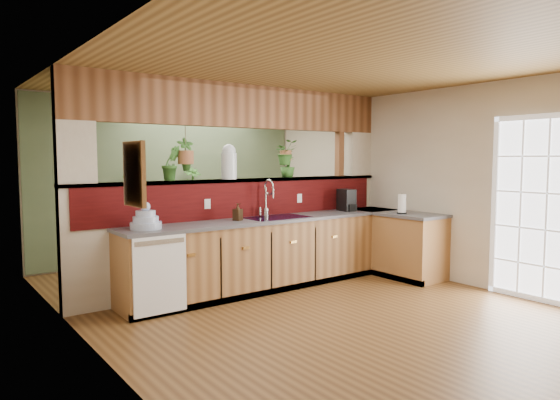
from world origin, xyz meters
TOP-DOWN VIEW (x-y plane):
  - ground at (0.00, 0.00)m, footprint 4.60×7.00m
  - ceiling at (0.00, 0.00)m, footprint 4.60×7.00m
  - wall_back at (0.00, 3.50)m, footprint 4.60×0.02m
  - wall_left at (-2.30, 0.00)m, footprint 0.02×7.00m
  - wall_right at (2.30, 0.00)m, footprint 0.02×7.00m
  - pass_through_partition at (0.03, 1.35)m, footprint 4.60×0.21m
  - pass_through_ledge at (0.00, 1.35)m, footprint 4.60×0.21m
  - header_beam at (0.00, 1.35)m, footprint 4.60×0.15m
  - sage_backwall at (0.00, 3.48)m, footprint 4.55×0.02m
  - countertop at (0.84, 0.87)m, footprint 4.14×1.52m
  - dishwasher at (-1.48, 0.66)m, footprint 0.58×0.03m
  - navy_sink at (0.25, 0.98)m, footprint 0.82×0.50m
  - french_door at (2.27, -1.30)m, footprint 0.06×1.02m
  - framed_print at (-2.27, -0.80)m, footprint 0.04×0.35m
  - faucet at (0.21, 1.13)m, footprint 0.21×0.21m
  - dish_stack at (-1.50, 0.97)m, footprint 0.34×0.34m
  - soap_dispenser at (-0.32, 1.00)m, footprint 0.13×0.13m
  - coffee_maker at (1.53, 1.01)m, footprint 0.17×0.28m
  - paper_towel at (1.87, 0.29)m, footprint 0.13×0.13m
  - glass_jar at (-0.23, 1.35)m, footprint 0.20×0.20m
  - ledge_plant_left at (-1.02, 1.35)m, footprint 0.24×0.20m
  - ledge_plant_right at (0.71, 1.35)m, footprint 0.26×0.26m
  - hanging_plant_a at (-0.83, 1.35)m, footprint 0.23×0.19m
  - hanging_plant_b at (0.68, 1.35)m, footprint 0.38×0.35m
  - shelving_console at (-0.34, 3.25)m, footprint 1.50×0.72m
  - shelf_plant_a at (-0.82, 3.25)m, footprint 0.26×0.18m
  - shelf_plant_b at (0.21, 3.25)m, footprint 0.33×0.33m
  - floor_plant at (1.00, 2.50)m, footprint 0.78×0.73m

SIDE VIEW (x-z plane):
  - ground at x=0.00m, z-range -0.01..0.01m
  - floor_plant at x=1.00m, z-range 0.00..0.69m
  - countertop at x=0.84m, z-range 0.00..0.90m
  - dishwasher at x=-1.48m, z-range 0.05..0.87m
  - shelving_console at x=-0.34m, z-range 0.02..0.98m
  - navy_sink at x=0.25m, z-range 0.73..0.91m
  - dish_stack at x=-1.50m, z-range 0.84..1.14m
  - soap_dispenser at x=-0.32m, z-range 0.90..1.11m
  - paper_towel at x=1.87m, z-range 0.89..1.17m
  - coffee_maker at x=1.53m, z-range 0.89..1.20m
  - french_door at x=2.27m, z-range -0.03..2.13m
  - faucet at x=0.21m, z-range 0.92..1.40m
  - pass_through_partition at x=0.03m, z-range -0.11..2.49m
  - shelf_plant_a at x=-0.82m, z-range 0.98..1.45m
  - shelf_plant_b at x=0.21m, z-range 0.98..1.51m
  - wall_back at x=0.00m, z-range 0.00..2.60m
  - wall_left at x=-2.30m, z-range 0.00..2.60m
  - wall_right at x=2.30m, z-range 0.00..2.60m
  - sage_backwall at x=0.00m, z-range 0.02..2.58m
  - pass_through_ledge at x=0.00m, z-range 1.35..1.39m
  - framed_print at x=-2.27m, z-range 1.32..1.78m
  - ledge_plant_right at x=0.71m, z-range 1.39..1.75m
  - ledge_plant_left at x=-1.02m, z-range 1.39..1.81m
  - glass_jar at x=-0.23m, z-range 1.39..1.83m
  - hanging_plant_a at x=-0.83m, z-range 1.57..2.10m
  - hanging_plant_b at x=0.68m, z-range 1.66..2.11m
  - header_beam at x=0.00m, z-range 2.05..2.60m
  - ceiling at x=0.00m, z-range 2.60..2.60m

